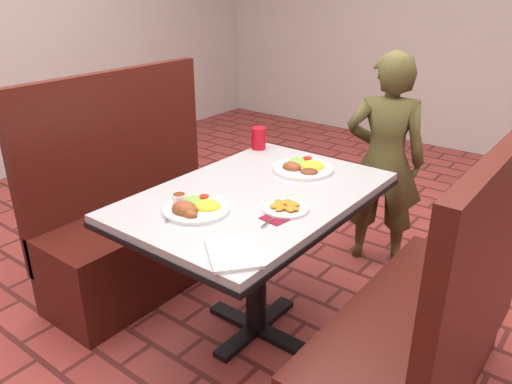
# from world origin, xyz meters

# --- Properties ---
(dining_table) EXTENTS (0.81, 1.21, 0.75)m
(dining_table) POSITION_xyz_m (0.00, 0.00, 0.65)
(dining_table) COLOR #A7AAAC
(dining_table) RESTS_ON ground
(booth_bench_left) EXTENTS (0.47, 1.20, 1.17)m
(booth_bench_left) POSITION_xyz_m (-0.80, 0.00, 0.33)
(booth_bench_left) COLOR #4A1711
(booth_bench_left) RESTS_ON ground
(booth_bench_right) EXTENTS (0.47, 1.20, 1.17)m
(booth_bench_right) POSITION_xyz_m (0.80, 0.00, 0.33)
(booth_bench_right) COLOR #4A1711
(booth_bench_right) RESTS_ON ground
(diner_person) EXTENTS (0.54, 0.46, 1.27)m
(diner_person) POSITION_xyz_m (0.15, 1.03, 0.63)
(diner_person) COLOR brown
(diner_person) RESTS_ON ground
(near_dinner_plate) EXTENTS (0.27, 0.27, 0.08)m
(near_dinner_plate) POSITION_xyz_m (-0.08, -0.31, 0.78)
(near_dinner_plate) COLOR white
(near_dinner_plate) RESTS_ON dining_table
(far_dinner_plate) EXTENTS (0.29, 0.29, 0.08)m
(far_dinner_plate) POSITION_xyz_m (0.02, 0.36, 0.78)
(far_dinner_plate) COLOR white
(far_dinner_plate) RESTS_ON dining_table
(plantain_plate) EXTENTS (0.19, 0.19, 0.03)m
(plantain_plate) POSITION_xyz_m (0.21, -0.07, 0.76)
(plantain_plate) COLOR white
(plantain_plate) RESTS_ON dining_table
(maroon_napkin) EXTENTS (0.11, 0.11, 0.00)m
(maroon_napkin) POSITION_xyz_m (0.22, -0.16, 0.75)
(maroon_napkin) COLOR maroon
(maroon_napkin) RESTS_ON dining_table
(spoon_utensil) EXTENTS (0.02, 0.12, 0.00)m
(spoon_utensil) POSITION_xyz_m (0.22, -0.20, 0.75)
(spoon_utensil) COLOR #BBBABF
(spoon_utensil) RESTS_ON dining_table
(red_tumbler) EXTENTS (0.08, 0.08, 0.12)m
(red_tumbler) POSITION_xyz_m (-0.36, 0.49, 0.81)
(red_tumbler) COLOR red
(red_tumbler) RESTS_ON dining_table
(paper_napkin) EXTENTS (0.28, 0.27, 0.01)m
(paper_napkin) POSITION_xyz_m (0.27, -0.48, 0.76)
(paper_napkin) COLOR silver
(paper_napkin) RESTS_ON dining_table
(knife_utensil) EXTENTS (0.04, 0.16, 0.00)m
(knife_utensil) POSITION_xyz_m (-0.06, -0.31, 0.76)
(knife_utensil) COLOR silver
(knife_utensil) RESTS_ON dining_table
(fork_utensil) EXTENTS (0.04, 0.14, 0.00)m
(fork_utensil) POSITION_xyz_m (-0.11, -0.38, 0.76)
(fork_utensil) COLOR silver
(fork_utensil) RESTS_ON dining_table
(lettuce_shreds) EXTENTS (0.28, 0.32, 0.00)m
(lettuce_shreds) POSITION_xyz_m (0.04, 0.06, 0.75)
(lettuce_shreds) COLOR #92CE52
(lettuce_shreds) RESTS_ON dining_table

